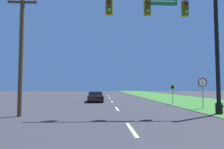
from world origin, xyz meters
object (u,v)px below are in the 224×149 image
Objects in this scene: stop_sign at (203,86)px; route_sign_post at (173,90)px; signal_mast at (186,32)px; utility_pole_near at (21,49)px; car_ahead at (95,97)px.

route_sign_post is (-0.99, 4.25, -0.34)m from stop_sign.
signal_mast is 10.65m from utility_pole_near.
car_ahead is 9.13m from route_sign_post.
signal_mast is 1.90× the size of car_ahead.
utility_pole_near reaches higher than route_sign_post.
stop_sign reaches higher than car_ahead.
car_ahead is 12.42m from stop_sign.
utility_pole_near is (-10.57, -0.24, -1.27)m from signal_mast.
car_ahead is at bearing 70.52° from utility_pole_near.
route_sign_post is 14.81m from utility_pole_near.
stop_sign is at bearing 50.42° from signal_mast.
signal_mast is at bearing 1.32° from utility_pole_near.
utility_pole_near is at bearing -178.68° from signal_mast.
route_sign_post is at bearing 32.36° from utility_pole_near.
route_sign_post is (1.74, 7.56, -3.90)m from signal_mast.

